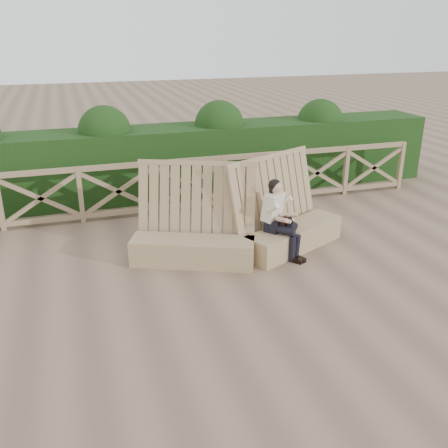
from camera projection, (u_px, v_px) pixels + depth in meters
name	position (u px, v px, depth m)	size (l,w,h in m)	color
ground	(249.00, 290.00, 7.19)	(60.00, 60.00, 0.00)	brown
bench	(243.00, 232.00, 8.19)	(3.75, 1.50, 1.55)	olive
woman	(279.00, 216.00, 8.04)	(0.64, 0.79, 1.29)	black
guardrail	(190.00, 185.00, 10.08)	(10.10, 0.09, 1.10)	#7D6549
hedge	(176.00, 161.00, 11.07)	(12.00, 1.20, 1.50)	black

